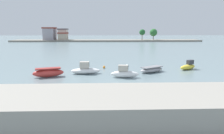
{
  "coord_description": "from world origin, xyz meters",
  "views": [
    {
      "loc": [
        -1.04,
        -19.45,
        6.32
      ],
      "look_at": [
        0.04,
        10.82,
        0.62
      ],
      "focal_mm": 32.12,
      "sensor_mm": 36.0,
      "label": 1
    }
  ],
  "objects_px": {
    "moored_boat_0": "(48,73)",
    "mooring_buoy_1": "(127,65)",
    "moored_boat_3": "(152,69)",
    "moored_boat_2": "(125,73)",
    "mooring_buoy_2": "(104,67)",
    "moored_boat_4": "(188,66)",
    "moored_boat_1": "(86,70)"
  },
  "relations": [
    {
      "from": "moored_boat_0",
      "to": "mooring_buoy_1",
      "type": "bearing_deg",
      "value": 16.17
    },
    {
      "from": "moored_boat_3",
      "to": "mooring_buoy_1",
      "type": "bearing_deg",
      "value": 91.62
    },
    {
      "from": "moored_boat_2",
      "to": "mooring_buoy_2",
      "type": "height_order",
      "value": "moored_boat_2"
    },
    {
      "from": "mooring_buoy_2",
      "to": "moored_boat_0",
      "type": "bearing_deg",
      "value": -142.13
    },
    {
      "from": "moored_boat_0",
      "to": "mooring_buoy_1",
      "type": "xyz_separation_m",
      "value": [
        11.48,
        7.38,
        -0.39
      ]
    },
    {
      "from": "moored_boat_4",
      "to": "moored_boat_0",
      "type": "bearing_deg",
      "value": 161.04
    },
    {
      "from": "mooring_buoy_2",
      "to": "moored_boat_2",
      "type": "bearing_deg",
      "value": -67.36
    },
    {
      "from": "moored_boat_2",
      "to": "mooring_buoy_2",
      "type": "distance_m",
      "value": 7.15
    },
    {
      "from": "moored_boat_3",
      "to": "mooring_buoy_1",
      "type": "xyz_separation_m",
      "value": [
        -3.18,
        4.84,
        -0.21
      ]
    },
    {
      "from": "moored_boat_2",
      "to": "mooring_buoy_2",
      "type": "relative_size",
      "value": 9.28
    },
    {
      "from": "moored_boat_0",
      "to": "mooring_buoy_2",
      "type": "distance_m",
      "value": 9.5
    },
    {
      "from": "moored_boat_0",
      "to": "moored_boat_3",
      "type": "distance_m",
      "value": 14.88
    },
    {
      "from": "moored_boat_1",
      "to": "mooring_buoy_2",
      "type": "distance_m",
      "value": 4.85
    },
    {
      "from": "moored_boat_2",
      "to": "mooring_buoy_1",
      "type": "bearing_deg",
      "value": 86.77
    },
    {
      "from": "moored_boat_2",
      "to": "mooring_buoy_1",
      "type": "relative_size",
      "value": 9.91
    },
    {
      "from": "moored_boat_3",
      "to": "mooring_buoy_2",
      "type": "height_order",
      "value": "moored_boat_3"
    },
    {
      "from": "moored_boat_1",
      "to": "mooring_buoy_1",
      "type": "height_order",
      "value": "moored_boat_1"
    },
    {
      "from": "moored_boat_0",
      "to": "moored_boat_1",
      "type": "xyz_separation_m",
      "value": [
        4.83,
        1.8,
        -0.02
      ]
    },
    {
      "from": "moored_boat_0",
      "to": "mooring_buoy_2",
      "type": "height_order",
      "value": "moored_boat_0"
    },
    {
      "from": "mooring_buoy_2",
      "to": "mooring_buoy_1",
      "type": "bearing_deg",
      "value": 21.29
    },
    {
      "from": "moored_boat_0",
      "to": "moored_boat_4",
      "type": "distance_m",
      "value": 21.42
    },
    {
      "from": "moored_boat_0",
      "to": "moored_boat_2",
      "type": "height_order",
      "value": "moored_boat_2"
    },
    {
      "from": "moored_boat_0",
      "to": "moored_boat_2",
      "type": "distance_m",
      "value": 10.27
    },
    {
      "from": "moored_boat_2",
      "to": "moored_boat_4",
      "type": "xyz_separation_m",
      "value": [
        10.72,
        5.14,
        -0.09
      ]
    },
    {
      "from": "moored_boat_1",
      "to": "moored_boat_0",
      "type": "bearing_deg",
      "value": -162.89
    },
    {
      "from": "moored_boat_3",
      "to": "moored_boat_4",
      "type": "xyz_separation_m",
      "value": [
        6.31,
        1.84,
        0.11
      ]
    },
    {
      "from": "moored_boat_1",
      "to": "mooring_buoy_1",
      "type": "bearing_deg",
      "value": 36.73
    },
    {
      "from": "moored_boat_2",
      "to": "moored_boat_3",
      "type": "distance_m",
      "value": 5.51
    },
    {
      "from": "moored_boat_3",
      "to": "moored_boat_0",
      "type": "bearing_deg",
      "value": 158.14
    },
    {
      "from": "moored_boat_1",
      "to": "moored_boat_4",
      "type": "distance_m",
      "value": 16.34
    },
    {
      "from": "moored_boat_2",
      "to": "moored_boat_3",
      "type": "xyz_separation_m",
      "value": [
        4.41,
        3.3,
        -0.2
      ]
    },
    {
      "from": "moored_boat_1",
      "to": "moored_boat_3",
      "type": "relative_size",
      "value": 0.98
    }
  ]
}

